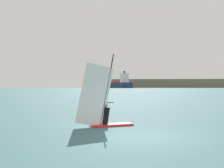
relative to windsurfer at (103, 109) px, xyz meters
name	(u,v)px	position (x,y,z in m)	size (l,w,h in m)	color
ground_plane	(145,137)	(2.29, -2.67, -0.92)	(4000.00, 4000.00, 0.00)	#386066
windsurfer	(103,109)	(0.00, 0.00, 0.00)	(2.94, 1.99, 3.95)	red
cargo_ship	(112,84)	(-109.73, 715.38, 9.08)	(120.66, 150.88, 42.66)	navy
distant_headland	(180,84)	(108.00, 1161.84, 14.59)	(616.56, 394.88, 31.02)	#756B56
channel_buoy	(95,97)	(-4.41, 18.13, 0.05)	(1.25, 1.25, 2.16)	yellow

